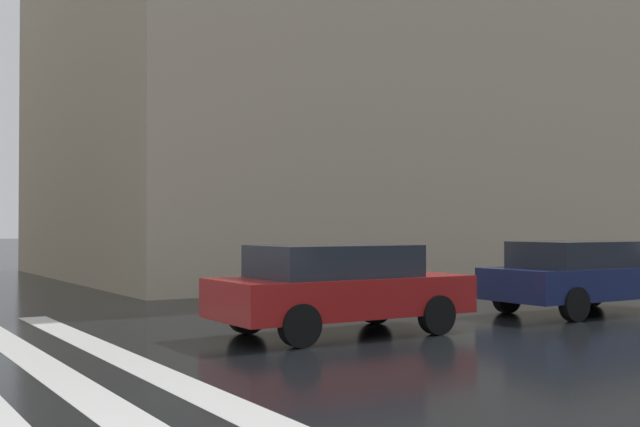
# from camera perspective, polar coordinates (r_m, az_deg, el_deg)

# --- Properties ---
(car_red) EXTENTS (1.85, 4.10, 1.41)m
(car_red) POSITION_cam_1_polar(r_m,az_deg,el_deg) (12.42, 1.41, -5.31)
(car_red) COLOR maroon
(car_red) RESTS_ON ground_plane
(car_navy) EXTENTS (1.85, 4.10, 1.41)m
(car_navy) POSITION_cam_1_polar(r_m,az_deg,el_deg) (16.26, 18.49, -4.23)
(car_navy) COLOR navy
(car_navy) RESTS_ON ground_plane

